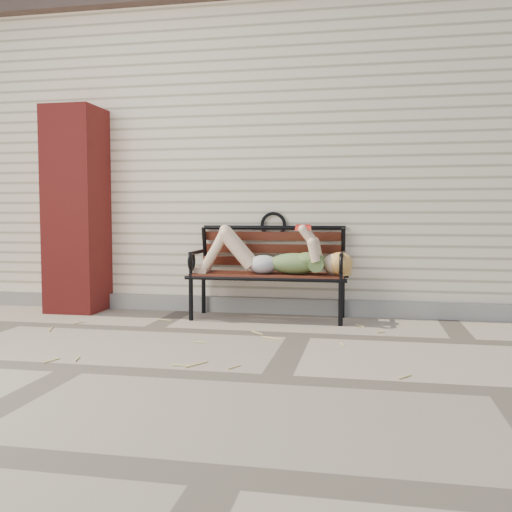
# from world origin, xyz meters

# --- Properties ---
(ground) EXTENTS (80.00, 80.00, 0.00)m
(ground) POSITION_xyz_m (0.00, 0.00, 0.00)
(ground) COLOR gray
(ground) RESTS_ON ground
(house_wall) EXTENTS (8.00, 4.00, 3.00)m
(house_wall) POSITION_xyz_m (0.00, 3.00, 1.50)
(house_wall) COLOR beige
(house_wall) RESTS_ON ground
(house_roof) EXTENTS (8.30, 4.30, 0.30)m
(house_roof) POSITION_xyz_m (0.00, 3.00, 3.15)
(house_roof) COLOR #4B3D36
(house_roof) RESTS_ON house_wall
(foundation_strip) EXTENTS (8.00, 0.10, 0.15)m
(foundation_strip) POSITION_xyz_m (0.00, 0.97, 0.07)
(foundation_strip) COLOR gray
(foundation_strip) RESTS_ON ground
(brick_pillar) EXTENTS (0.50, 0.50, 2.00)m
(brick_pillar) POSITION_xyz_m (-2.30, 0.75, 1.00)
(brick_pillar) COLOR maroon
(brick_pillar) RESTS_ON ground
(garden_bench) EXTENTS (1.52, 0.61, 0.98)m
(garden_bench) POSITION_xyz_m (-0.37, 0.75, 0.55)
(garden_bench) COLOR black
(garden_bench) RESTS_ON ground
(reading_woman) EXTENTS (1.43, 0.33, 0.45)m
(reading_woman) POSITION_xyz_m (-0.36, 0.63, 0.59)
(reading_woman) COLOR #0A414B
(reading_woman) RESTS_ON ground
(straw_scatter) EXTENTS (2.98, 1.53, 0.01)m
(straw_scatter) POSITION_xyz_m (-0.34, -0.26, 0.01)
(straw_scatter) COLOR #DAC16A
(straw_scatter) RESTS_ON ground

